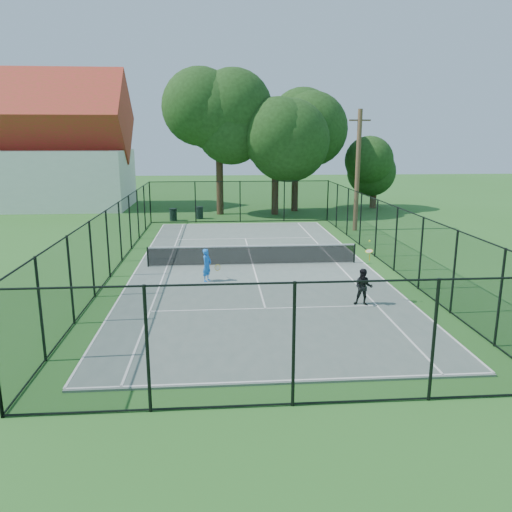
{
  "coord_description": "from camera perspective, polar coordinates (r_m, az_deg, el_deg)",
  "views": [
    {
      "loc": [
        -1.65,
        -23.34,
        6.05
      ],
      "look_at": [
        -0.07,
        -3.0,
        1.2
      ],
      "focal_mm": 35.0,
      "sensor_mm": 36.0,
      "label": 1
    }
  ],
  "objects": [
    {
      "name": "tennis_court",
      "position": [
        24.16,
        -0.38,
        -1.06
      ],
      "size": [
        11.0,
        24.0,
        0.06
      ],
      "primitive_type": "cube",
      "color": "slate",
      "rests_on": "ground"
    },
    {
      "name": "trash_bin_left",
      "position": [
        37.85,
        -9.45,
        4.7
      ],
      "size": [
        0.58,
        0.58,
        0.92
      ],
      "color": "black",
      "rests_on": "ground"
    },
    {
      "name": "tree_near_mid",
      "position": [
        40.17,
        2.24,
        12.83
      ],
      "size": [
        7.04,
        7.04,
        9.21
      ],
      "color": "#332114",
      "rests_on": "ground"
    },
    {
      "name": "tennis_net",
      "position": [
        24.03,
        -0.38,
        0.21
      ],
      "size": [
        10.08,
        0.08,
        0.95
      ],
      "color": "black",
      "rests_on": "tennis_court"
    },
    {
      "name": "trash_bin_right",
      "position": [
        38.5,
        -6.48,
        4.95
      ],
      "size": [
        0.58,
        0.58,
        0.92
      ],
      "color": "black",
      "rests_on": "ground"
    },
    {
      "name": "player_blue",
      "position": [
        21.33,
        -5.63,
        -1.05
      ],
      "size": [
        0.86,
        0.61,
        1.41
      ],
      "color": "blue",
      "rests_on": "tennis_court"
    },
    {
      "name": "tree_near_left",
      "position": [
        40.25,
        -4.26,
        13.66
      ],
      "size": [
        7.82,
        7.82,
        10.2
      ],
      "color": "#332114",
      "rests_on": "ground"
    },
    {
      "name": "player_black",
      "position": [
        18.61,
        12.18,
        -3.48
      ],
      "size": [
        0.8,
        0.85,
        2.36
      ],
      "color": "black",
      "rests_on": "tennis_court"
    },
    {
      "name": "tree_far_right",
      "position": [
        45.12,
        13.44,
        9.99
      ],
      "size": [
        4.49,
        4.49,
        5.93
      ],
      "color": "#332114",
      "rests_on": "ground"
    },
    {
      "name": "fence",
      "position": [
        23.84,
        -0.38,
        2.37
      ],
      "size": [
        13.1,
        26.1,
        3.0
      ],
      "color": "black",
      "rests_on": "ground"
    },
    {
      "name": "tree_near_right",
      "position": [
        42.2,
        4.55,
        12.73
      ],
      "size": [
        6.39,
        6.39,
        8.81
      ],
      "color": "#332114",
      "rests_on": "ground"
    },
    {
      "name": "building",
      "position": [
        47.88,
        -23.58,
        10.94
      ],
      "size": [
        15.3,
        8.15,
        11.87
      ],
      "color": "silver",
      "rests_on": "ground"
    },
    {
      "name": "ground",
      "position": [
        24.17,
        -0.38,
        -1.12
      ],
      "size": [
        120.0,
        120.0,
        0.0
      ],
      "primitive_type": "plane",
      "color": "#296121"
    },
    {
      "name": "utility_pole",
      "position": [
        33.68,
        11.54,
        9.59
      ],
      "size": [
        1.4,
        0.3,
        7.84
      ],
      "color": "#4C3823",
      "rests_on": "ground"
    }
  ]
}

